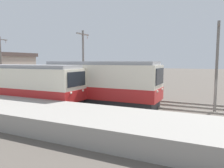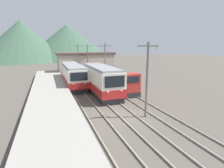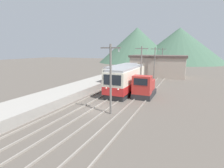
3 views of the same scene
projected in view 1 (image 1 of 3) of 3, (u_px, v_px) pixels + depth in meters
ground_plane at (201, 116)px, 15.21m from camera, size 200.00×200.00×0.00m
platform_left at (192, 136)px, 9.56m from camera, size 4.50×54.00×1.00m
track_left at (198, 124)px, 12.87m from camera, size 1.54×60.00×0.14m
track_center at (201, 114)px, 15.38m from camera, size 1.54×60.00×0.14m
track_right at (204, 106)px, 18.07m from camera, size 1.54×60.00×0.14m
commuter_train_left at (21, 86)px, 18.91m from camera, size 2.84×11.75×3.47m
commuter_train_center at (101, 85)px, 18.68m from camera, size 2.84×10.26×3.76m
shunting_locomotive at (128, 88)px, 20.87m from camera, size 2.40×4.70×3.00m
catenary_mast_near at (217, 63)px, 16.00m from camera, size 2.00×0.20×6.68m
catenary_mast_mid at (83, 62)px, 21.00m from camera, size 2.00×0.20×6.68m
catenary_mast_far at (1, 62)px, 26.00m from camera, size 2.00×0.20×6.68m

